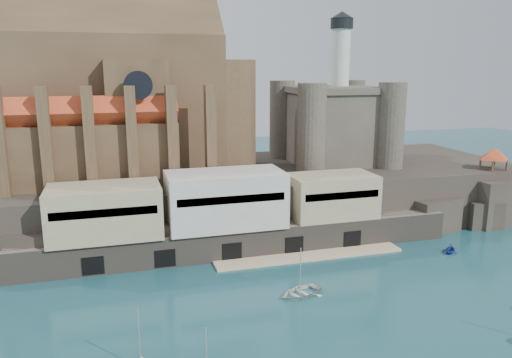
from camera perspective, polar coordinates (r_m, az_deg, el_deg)
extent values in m
plane|color=#17464F|center=(63.11, 10.77, -14.68)|extent=(300.00, 300.00, 0.00)
cube|color=black|center=(96.38, 0.16, -1.57)|extent=(100.00, 34.00, 10.00)
cube|color=black|center=(78.43, -24.01, -7.64)|extent=(9.00, 5.00, 6.00)
cube|color=black|center=(77.66, -12.18, -6.98)|extent=(9.00, 5.00, 6.00)
cube|color=black|center=(80.41, 0.04, -5.99)|extent=(9.00, 5.00, 6.00)
cube|color=black|center=(86.48, 10.96, -4.88)|extent=(9.00, 5.00, 6.00)
cube|color=black|center=(94.65, 19.65, -3.86)|extent=(9.00, 5.00, 6.00)
cube|color=#61584D|center=(79.00, -1.86, -6.93)|extent=(70.00, 6.00, 4.50)
cube|color=#CBB287|center=(78.70, 6.14, -8.71)|extent=(30.00, 4.00, 0.40)
cube|color=black|center=(74.47, -18.13, -9.37)|extent=(3.00, 0.40, 2.60)
cube|color=black|center=(74.65, -10.36, -8.87)|extent=(3.00, 0.40, 2.60)
cube|color=black|center=(76.14, -2.78, -8.23)|extent=(3.00, 0.40, 2.60)
cube|color=black|center=(78.88, 4.36, -7.49)|extent=(3.00, 0.40, 2.60)
cube|color=black|center=(82.75, 10.91, -6.71)|extent=(3.00, 0.40, 2.60)
cube|color=tan|center=(75.98, -16.89, -3.54)|extent=(16.00, 9.00, 7.50)
cube|color=beige|center=(77.55, -3.51, -2.29)|extent=(18.00, 9.00, 8.50)
cube|color=tan|center=(83.39, 8.66, -1.87)|extent=(14.00, 8.00, 7.00)
cube|color=#493622|center=(91.87, -16.12, 7.98)|extent=(38.00, 14.00, 24.00)
cube|color=#493622|center=(91.77, -16.60, 15.46)|extent=(38.00, 13.01, 13.01)
cylinder|color=#493622|center=(94.04, -4.31, 7.32)|extent=(14.00, 14.00, 20.00)
cube|color=#493622|center=(92.14, -13.54, 6.89)|extent=(10.00, 20.00, 20.00)
cube|color=#493622|center=(83.36, -18.52, 2.53)|extent=(28.00, 5.00, 10.00)
cube|color=#493622|center=(102.13, -18.17, 4.32)|extent=(28.00, 5.00, 10.00)
cube|color=#BF4020|center=(82.52, -18.85, 7.04)|extent=(28.00, 5.66, 5.66)
cube|color=#BF4020|center=(101.45, -18.42, 8.01)|extent=(28.00, 5.66, 5.66)
cylinder|color=black|center=(79.73, -13.32, 10.37)|extent=(4.40, 0.30, 4.40)
cube|color=#493622|center=(81.39, -27.22, 3.68)|extent=(1.60, 2.20, 16.00)
cube|color=#493622|center=(80.42, -22.88, 4.00)|extent=(1.60, 2.20, 16.00)
cube|color=#493622|center=(79.93, -18.46, 4.30)|extent=(1.60, 2.20, 16.00)
cube|color=#493622|center=(79.91, -14.01, 4.57)|extent=(1.60, 2.20, 16.00)
cube|color=#493622|center=(80.37, -9.58, 4.82)|extent=(1.60, 2.20, 16.00)
cube|color=#493622|center=(81.30, -5.22, 5.03)|extent=(1.60, 2.20, 16.00)
cube|color=#454036|center=(100.69, 8.82, 5.84)|extent=(16.00, 16.00, 14.00)
cube|color=#454036|center=(100.09, 8.96, 10.05)|extent=(17.00, 17.00, 1.20)
cylinder|color=#454036|center=(90.10, 6.34, 5.76)|extent=(5.20, 5.20, 16.00)
cylinder|color=#454036|center=(97.32, 15.13, 5.91)|extent=(5.20, 5.20, 16.00)
cylinder|color=#454036|center=(104.96, 2.99, 6.80)|extent=(5.20, 5.20, 16.00)
cylinder|color=#454036|center=(111.22, 10.86, 6.93)|extent=(5.20, 5.20, 16.00)
cylinder|color=silver|center=(102.66, 9.63, 13.22)|extent=(3.60, 3.60, 12.00)
cylinder|color=black|center=(102.98, 9.78, 17.12)|extent=(4.40, 4.40, 2.00)
cone|color=black|center=(103.12, 9.81, 18.00)|extent=(4.60, 4.60, 1.40)
cube|color=black|center=(104.78, 25.15, -2.00)|extent=(12.00, 10.00, 8.70)
cube|color=black|center=(100.49, 24.44, -3.62)|extent=(6.00, 5.00, 5.00)
cube|color=black|center=(109.82, 26.37, -2.22)|extent=(5.00, 4.00, 6.00)
cube|color=#493622|center=(103.82, 25.38, 0.40)|extent=(4.20, 4.20, 0.30)
cylinder|color=#493622|center=(101.33, 25.37, 0.96)|extent=(0.36, 0.36, 3.20)
cylinder|color=#493622|center=(103.46, 26.70, 1.05)|extent=(0.36, 0.36, 3.20)
cylinder|color=#493622|center=(103.69, 24.22, 1.31)|extent=(0.36, 0.36, 3.20)
cylinder|color=#493622|center=(105.77, 25.54, 1.40)|extent=(0.36, 0.36, 3.20)
pyramid|color=#BF4020|center=(103.10, 25.60, 2.65)|extent=(6.40, 6.40, 2.20)
imported|color=silver|center=(66.46, 5.03, -13.02)|extent=(2.66, 4.47, 6.03)
imported|color=#172C9C|center=(85.69, 21.29, -7.83)|extent=(3.11, 3.22, 3.23)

